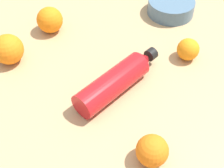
% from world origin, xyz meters
% --- Properties ---
extents(ground_plane, '(2.40, 2.40, 0.00)m').
position_xyz_m(ground_plane, '(0.00, 0.00, 0.00)').
color(ground_plane, tan).
extents(water_bottle, '(0.26, 0.16, 0.06)m').
position_xyz_m(water_bottle, '(0.00, -0.03, 0.03)').
color(water_bottle, red).
rests_on(water_bottle, ground_plane).
extents(orange_1, '(0.07, 0.07, 0.07)m').
position_xyz_m(orange_1, '(0.17, 0.09, 0.03)').
color(orange_1, orange).
rests_on(orange_1, ground_plane).
extents(orange_2, '(0.08, 0.08, 0.08)m').
position_xyz_m(orange_2, '(-0.16, -0.30, 0.04)').
color(orange_2, orange).
rests_on(orange_2, ground_plane).
extents(orange_3, '(0.06, 0.06, 0.06)m').
position_xyz_m(orange_3, '(-0.17, 0.11, 0.03)').
color(orange_3, orange).
rests_on(orange_3, ground_plane).
extents(orange_4, '(0.08, 0.08, 0.08)m').
position_xyz_m(orange_4, '(-0.00, -0.34, 0.04)').
color(orange_4, orange).
rests_on(orange_4, ground_plane).
extents(ceramic_bowl, '(0.15, 0.15, 0.05)m').
position_xyz_m(ceramic_bowl, '(-0.36, 0.02, 0.02)').
color(ceramic_bowl, slate).
rests_on(ceramic_bowl, ground_plane).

